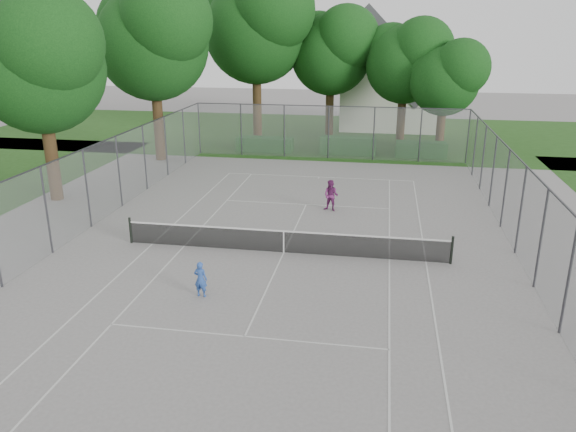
% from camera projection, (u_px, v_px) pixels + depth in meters
% --- Properties ---
extents(ground, '(120.00, 120.00, 0.00)m').
position_uv_depth(ground, '(284.00, 253.00, 22.13)').
color(ground, slate).
rests_on(ground, ground).
extents(grass_far, '(60.00, 20.00, 0.00)m').
position_uv_depth(grass_far, '(339.00, 134.00, 46.40)').
color(grass_far, '#1C4213').
rests_on(grass_far, ground).
extents(court_markings, '(11.03, 23.83, 0.01)m').
position_uv_depth(court_markings, '(284.00, 253.00, 22.13)').
color(court_markings, beige).
rests_on(court_markings, ground).
extents(tennis_net, '(12.87, 0.10, 1.10)m').
position_uv_depth(tennis_net, '(284.00, 241.00, 21.97)').
color(tennis_net, black).
rests_on(tennis_net, ground).
extents(perimeter_fence, '(18.08, 34.08, 3.52)m').
position_uv_depth(perimeter_fence, '(284.00, 209.00, 21.55)').
color(perimeter_fence, '#38383D').
rests_on(perimeter_fence, ground).
extents(tree_far_left, '(8.82, 8.05, 12.68)m').
position_uv_depth(tree_far_left, '(257.00, 23.00, 41.56)').
color(tree_far_left, '#372514').
rests_on(tree_far_left, ground).
extents(tree_far_midleft, '(7.02, 6.41, 10.09)m').
position_uv_depth(tree_far_midleft, '(332.00, 48.00, 42.45)').
color(tree_far_midleft, '#372514').
rests_on(tree_far_midleft, ground).
extents(tree_far_midright, '(6.40, 5.84, 9.20)m').
position_uv_depth(tree_far_midright, '(406.00, 58.00, 40.13)').
color(tree_far_midright, '#372514').
rests_on(tree_far_midright, ground).
extents(tree_far_right, '(5.42, 4.95, 7.79)m').
position_uv_depth(tree_far_right, '(446.00, 75.00, 37.87)').
color(tree_far_right, '#372514').
rests_on(tree_far_right, ground).
extents(tree_side_back, '(8.08, 7.38, 11.61)m').
position_uv_depth(tree_side_back, '(153.00, 35.00, 35.01)').
color(tree_side_back, '#372514').
rests_on(tree_side_back, ground).
extents(tree_side_front, '(7.15, 6.52, 10.27)m').
position_uv_depth(tree_side_front, '(39.00, 58.00, 26.67)').
color(tree_side_front, '#372514').
rests_on(tree_side_front, ground).
extents(hedge_left, '(3.98, 1.19, 0.99)m').
position_uv_depth(hedge_left, '(265.00, 144.00, 39.99)').
color(hedge_left, '#184A18').
rests_on(hedge_left, ground).
extents(hedge_mid, '(3.84, 1.10, 1.21)m').
position_uv_depth(hedge_mid, '(348.00, 146.00, 39.02)').
color(hedge_mid, '#184A18').
rests_on(hedge_mid, ground).
extents(hedge_right, '(3.41, 1.25, 1.02)m').
position_uv_depth(hedge_right, '(421.00, 149.00, 38.23)').
color(hedge_right, '#184A18').
rests_on(hedge_right, ground).
extents(house, '(8.19, 6.34, 10.19)m').
position_uv_depth(house, '(391.00, 80.00, 48.16)').
color(house, silver).
rests_on(house, ground).
extents(girl_player, '(0.47, 0.34, 1.23)m').
position_uv_depth(girl_player, '(201.00, 279.00, 18.40)').
color(girl_player, '#2B50A3').
rests_on(girl_player, ground).
extents(woman_player, '(0.87, 0.76, 1.52)m').
position_uv_depth(woman_player, '(331.00, 196.00, 26.96)').
color(woman_player, '#742665').
rests_on(woman_player, ground).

